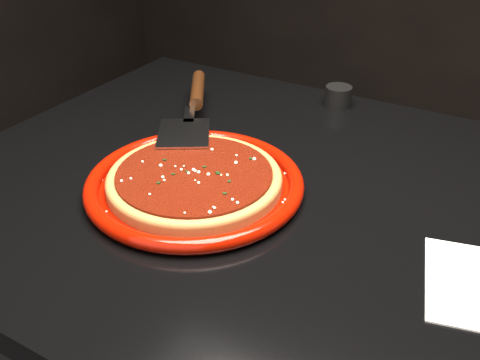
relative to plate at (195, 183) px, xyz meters
name	(u,v)px	position (x,y,z in m)	size (l,w,h in m)	color
plate	(195,183)	(0.00, 0.00, 0.00)	(0.32, 0.32, 0.02)	#7C0A02
pizza_crust	(195,181)	(0.00, 0.00, 0.00)	(0.26, 0.26, 0.01)	#915F30
pizza_crust_rim	(194,177)	(0.00, 0.00, 0.01)	(0.26, 0.26, 0.02)	#915F30
pizza_sauce	(194,175)	(0.00, 0.00, 0.01)	(0.23, 0.23, 0.01)	#641507
parmesan_dusting	(194,171)	(0.00, 0.00, 0.02)	(0.22, 0.22, 0.01)	#EFE5BE
basil_flecks	(194,171)	(0.00, 0.00, 0.02)	(0.20, 0.20, 0.00)	black
pizza_server	(193,107)	(-0.12, 0.17, 0.03)	(0.10, 0.36, 0.03)	silver
ramekin	(338,96)	(0.07, 0.40, 0.01)	(0.05, 0.05, 0.04)	black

